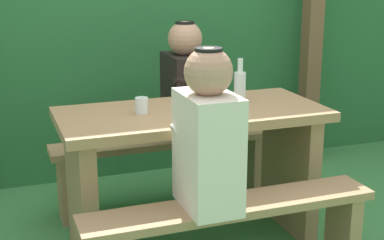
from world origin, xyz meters
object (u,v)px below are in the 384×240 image
at_px(bottle_left, 240,86).
at_px(bench_near, 231,228).
at_px(bench_far, 164,158).
at_px(person_black_coat, 185,85).
at_px(person_white_shirt, 208,136).
at_px(picnic_table, 192,154).
at_px(drinking_glass, 142,105).
at_px(cell_phone, 208,114).

bearing_deg(bottle_left, bench_near, -117.41).
relative_size(bench_far, person_black_coat, 1.95).
distance_m(person_white_shirt, person_black_coat, 1.07).
height_order(picnic_table, person_black_coat, person_black_coat).
xyz_separation_m(picnic_table, bench_far, (0.00, 0.52, -0.19)).
bearing_deg(bench_far, person_white_shirt, -96.39).
height_order(picnic_table, bench_far, picnic_table).
xyz_separation_m(picnic_table, drinking_glass, (-0.27, 0.02, 0.29)).
relative_size(picnic_table, bench_far, 1.00).
bearing_deg(bench_near, picnic_table, 90.00).
relative_size(person_white_shirt, cell_phone, 5.14).
xyz_separation_m(bench_far, person_black_coat, (0.14, -0.00, 0.46)).
height_order(bench_near, bottle_left, bottle_left).
xyz_separation_m(bench_near, bottle_left, (0.29, 0.57, 0.54)).
height_order(picnic_table, cell_phone, cell_phone).
relative_size(bench_near, person_black_coat, 1.95).
bearing_deg(drinking_glass, picnic_table, -3.52).
bearing_deg(picnic_table, cell_phone, -75.10).
relative_size(bench_near, person_white_shirt, 1.95).
relative_size(bench_far, cell_phone, 10.00).
bearing_deg(picnic_table, bench_far, 90.00).
bearing_deg(cell_phone, bench_far, 111.44).
height_order(person_white_shirt, bottle_left, person_white_shirt).
height_order(bench_near, bench_far, same).
relative_size(picnic_table, person_black_coat, 1.95).
xyz_separation_m(drinking_glass, bottle_left, (0.56, 0.03, 0.05)).
bearing_deg(cell_phone, bench_near, -76.91).
relative_size(person_black_coat, bottle_left, 2.91).
xyz_separation_m(drinking_glass, cell_phone, (0.30, -0.15, -0.04)).
bearing_deg(person_white_shirt, drinking_glass, 105.80).
height_order(drinking_glass, bottle_left, bottle_left).
xyz_separation_m(bench_far, bottle_left, (0.29, -0.48, 0.54)).
bearing_deg(bench_near, bottle_left, 62.59).
relative_size(person_white_shirt, drinking_glass, 8.59).
bearing_deg(person_white_shirt, bench_near, -1.63).
xyz_separation_m(bench_near, person_black_coat, (0.14, 1.04, 0.46)).
relative_size(person_black_coat, cell_phone, 5.14).
height_order(picnic_table, drinking_glass, drinking_glass).
distance_m(bench_far, person_white_shirt, 1.14).
xyz_separation_m(person_white_shirt, person_black_coat, (0.26, 1.04, 0.00)).
height_order(person_black_coat, drinking_glass, person_black_coat).
height_order(picnic_table, bench_near, picnic_table).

